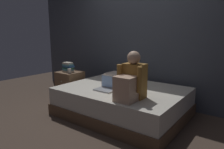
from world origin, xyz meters
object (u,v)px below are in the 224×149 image
at_px(pillow, 121,77).
at_px(mug, 69,71).
at_px(book_stack, 68,67).
at_px(bed, 122,101).
at_px(nightstand, 70,86).
at_px(person_sitting, 131,81).
at_px(laptop, 107,87).

height_order(pillow, mug, mug).
bearing_deg(pillow, book_stack, -155.39).
bearing_deg(bed, nightstand, 179.24).
height_order(pillow, book_stack, book_stack).
bearing_deg(pillow, person_sitting, -48.77).
height_order(person_sitting, mug, person_sitting).
relative_size(bed, pillow, 3.57).
height_order(laptop, pillow, laptop).
xyz_separation_m(laptop, book_stack, (-1.19, 0.25, 0.16)).
distance_m(nightstand, laptop, 1.22).
distance_m(laptop, pillow, 0.74).
relative_size(bed, mug, 22.22).
height_order(bed, nightstand, nightstand).
height_order(nightstand, book_stack, book_stack).
bearing_deg(pillow, bed, -52.89).
bearing_deg(mug, person_sitting, -11.04).
height_order(nightstand, person_sitting, person_sitting).
relative_size(nightstand, mug, 6.55).
bearing_deg(book_stack, mug, -33.59).
relative_size(nightstand, pillow, 1.05).
xyz_separation_m(book_stack, mug, (0.15, -0.10, -0.05)).
relative_size(bed, laptop, 6.25).
xyz_separation_m(nightstand, pillow, (0.96, 0.43, 0.24)).
distance_m(bed, book_stack, 1.40).
bearing_deg(mug, nightstand, 137.31).
relative_size(bed, nightstand, 3.39).
relative_size(bed, person_sitting, 3.05).
bearing_deg(laptop, person_sitting, -16.03).
distance_m(pillow, book_stack, 1.09).
xyz_separation_m(nightstand, book_stack, (-0.02, -0.02, 0.39)).
bearing_deg(person_sitting, mug, 168.96).
distance_m(bed, person_sitting, 0.76).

